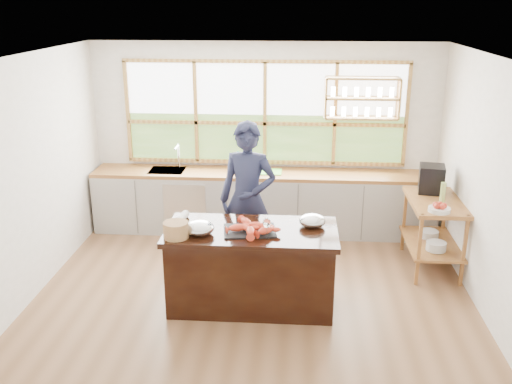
# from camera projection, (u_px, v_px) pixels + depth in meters

# --- Properties ---
(ground_plane) EXTENTS (5.00, 5.00, 0.00)m
(ground_plane) POSITION_uv_depth(u_px,v_px,m) (253.00, 295.00, 6.61)
(ground_plane) COLOR brown
(room_shell) EXTENTS (5.02, 4.52, 2.71)m
(room_shell) POSITION_uv_depth(u_px,v_px,m) (258.00, 137.00, 6.52)
(room_shell) COLOR white
(room_shell) RESTS_ON ground_plane
(back_counter) EXTENTS (4.90, 0.63, 0.90)m
(back_counter) POSITION_uv_depth(u_px,v_px,m) (262.00, 201.00, 8.29)
(back_counter) COLOR #A5A19B
(back_counter) RESTS_ON ground_plane
(right_shelf_unit) EXTENTS (0.62, 1.10, 0.90)m
(right_shelf_unit) POSITION_uv_depth(u_px,v_px,m) (433.00, 223.00, 7.10)
(right_shelf_unit) COLOR olive
(right_shelf_unit) RESTS_ON ground_plane
(island) EXTENTS (1.85, 0.90, 0.90)m
(island) POSITION_uv_depth(u_px,v_px,m) (252.00, 267.00, 6.27)
(island) COLOR black
(island) RESTS_ON ground_plane
(cook) EXTENTS (0.77, 0.58, 1.90)m
(cook) POSITION_uv_depth(u_px,v_px,m) (248.00, 200.00, 6.88)
(cook) COLOR #1D213B
(cook) RESTS_ON ground_plane
(potted_plant) EXTENTS (0.17, 0.13, 0.29)m
(potted_plant) POSITION_uv_depth(u_px,v_px,m) (238.00, 161.00, 8.18)
(potted_plant) COLOR slate
(potted_plant) RESTS_ON back_counter
(cutting_board) EXTENTS (0.40, 0.30, 0.01)m
(cutting_board) POSITION_uv_depth(u_px,v_px,m) (268.00, 172.00, 8.14)
(cutting_board) COLOR #5FCF3C
(cutting_board) RESTS_ON back_counter
(espresso_machine) EXTENTS (0.36, 0.38, 0.35)m
(espresso_machine) POSITION_uv_depth(u_px,v_px,m) (431.00, 179.00, 7.26)
(espresso_machine) COLOR black
(espresso_machine) RESTS_ON right_shelf_unit
(wine_bottle) EXTENTS (0.07, 0.07, 0.26)m
(wine_bottle) POSITION_uv_depth(u_px,v_px,m) (443.00, 193.00, 6.88)
(wine_bottle) COLOR #9BB25B
(wine_bottle) RESTS_ON right_shelf_unit
(fruit_bowl) EXTENTS (0.25, 0.25, 0.11)m
(fruit_bowl) POSITION_uv_depth(u_px,v_px,m) (439.00, 208.00, 6.63)
(fruit_bowl) COLOR silver
(fruit_bowl) RESTS_ON right_shelf_unit
(slate_board) EXTENTS (0.60, 0.47, 0.02)m
(slate_board) POSITION_uv_depth(u_px,v_px,m) (250.00, 231.00, 6.07)
(slate_board) COLOR black
(slate_board) RESTS_ON island
(lobster_pile) EXTENTS (0.52, 0.48, 0.08)m
(lobster_pile) POSITION_uv_depth(u_px,v_px,m) (251.00, 228.00, 6.02)
(lobster_pile) COLOR #E64525
(lobster_pile) RESTS_ON slate_board
(mixing_bowl_left) EXTENTS (0.31, 0.31, 0.15)m
(mixing_bowl_left) POSITION_uv_depth(u_px,v_px,m) (199.00, 228.00, 5.99)
(mixing_bowl_left) COLOR #B8BCC0
(mixing_bowl_left) RESTS_ON island
(mixing_bowl_right) EXTENTS (0.29, 0.29, 0.14)m
(mixing_bowl_right) POSITION_uv_depth(u_px,v_px,m) (312.00, 221.00, 6.20)
(mixing_bowl_right) COLOR #B8BCC0
(mixing_bowl_right) RESTS_ON island
(wine_glass) EXTENTS (0.08, 0.08, 0.22)m
(wine_glass) POSITION_uv_depth(u_px,v_px,m) (267.00, 224.00, 5.85)
(wine_glass) COLOR white
(wine_glass) RESTS_ON island
(wicker_basket) EXTENTS (0.26, 0.26, 0.17)m
(wicker_basket) POSITION_uv_depth(u_px,v_px,m) (176.00, 230.00, 5.90)
(wicker_basket) COLOR tan
(wicker_basket) RESTS_ON island
(parchment_roll) EXTENTS (0.12, 0.31, 0.08)m
(parchment_roll) POSITION_uv_depth(u_px,v_px,m) (182.00, 218.00, 6.34)
(parchment_roll) COLOR silver
(parchment_roll) RESTS_ON island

